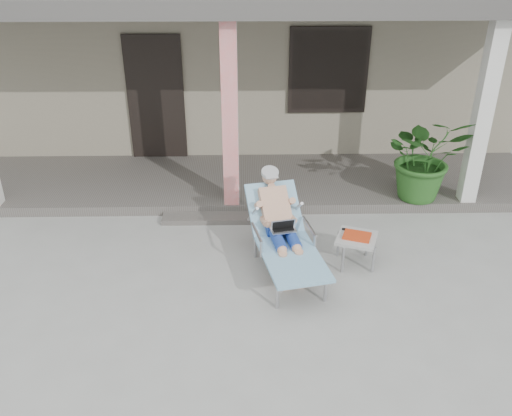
{
  "coord_description": "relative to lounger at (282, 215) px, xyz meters",
  "views": [
    {
      "loc": [
        0.21,
        -5.03,
        3.8
      ],
      "look_at": [
        0.33,
        0.6,
        0.85
      ],
      "focal_mm": 38.0,
      "sensor_mm": 36.0,
      "label": 1
    }
  ],
  "objects": [
    {
      "name": "potted_palm",
      "position": [
        2.19,
        1.56,
        0.1
      ],
      "size": [
        1.2,
        1.05,
        1.31
      ],
      "primitive_type": "imported",
      "rotation": [
        0.0,
        0.0,
        -0.02
      ],
      "color": "#26591E",
      "rests_on": "porch_deck"
    },
    {
      "name": "porch_deck",
      "position": [
        -0.65,
        2.31,
        -0.63
      ],
      "size": [
        10.0,
        2.0,
        0.15
      ],
      "primitive_type": "cube",
      "color": "#605B56",
      "rests_on": "ground"
    },
    {
      "name": "side_table",
      "position": [
        0.92,
        -0.0,
        -0.35
      ],
      "size": [
        0.6,
        0.6,
        0.42
      ],
      "rotation": [
        0.0,
        0.0,
        -0.35
      ],
      "color": "#AAAAA6",
      "rests_on": "ground"
    },
    {
      "name": "porch_overhang",
      "position": [
        -0.65,
        2.26,
        2.09
      ],
      "size": [
        10.0,
        2.3,
        2.85
      ],
      "color": "silver",
      "rests_on": "porch_deck"
    },
    {
      "name": "house",
      "position": [
        -0.65,
        5.81,
        0.96
      ],
      "size": [
        10.4,
        5.4,
        3.3
      ],
      "color": "#9F957E",
      "rests_on": "ground"
    },
    {
      "name": "lounger",
      "position": [
        0.0,
        0.0,
        0.0
      ],
      "size": [
        1.0,
        1.81,
        1.14
      ],
      "rotation": [
        0.0,
        0.0,
        0.21
      ],
      "color": "#B7B7BC",
      "rests_on": "ground"
    },
    {
      "name": "porch_step",
      "position": [
        -0.65,
        1.16,
        -0.66
      ],
      "size": [
        2.0,
        0.3,
        0.07
      ],
      "primitive_type": "cube",
      "color": "#605B56",
      "rests_on": "ground"
    },
    {
      "name": "ground",
      "position": [
        -0.65,
        -0.69,
        -0.7
      ],
      "size": [
        60.0,
        60.0,
        0.0
      ],
      "primitive_type": "plane",
      "color": "#9E9E99",
      "rests_on": "ground"
    }
  ]
}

